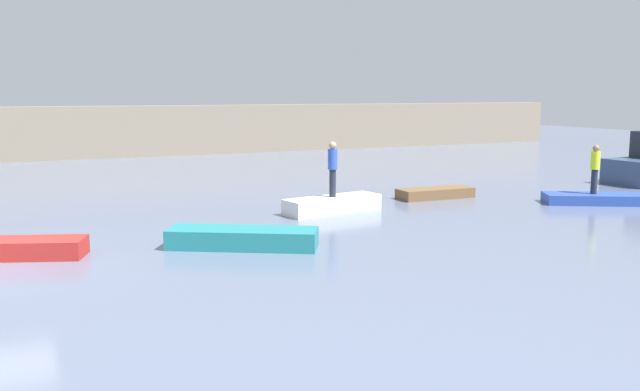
{
  "coord_description": "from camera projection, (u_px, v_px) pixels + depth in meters",
  "views": [
    {
      "loc": [
        0.53,
        -16.87,
        4.02
      ],
      "look_at": [
        9.34,
        2.1,
        0.78
      ],
      "focal_mm": 37.72,
      "sensor_mm": 36.0,
      "label": 1
    }
  ],
  "objects": [
    {
      "name": "rowboat_brown",
      "position": [
        435.0,
        193.0,
        25.61
      ],
      "size": [
        2.99,
        1.12,
        0.39
      ],
      "primitive_type": "cube",
      "rotation": [
        0.0,
        0.0,
        -0.03
      ],
      "color": "brown",
      "rests_on": "ground_plane"
    },
    {
      "name": "rowboat_teal",
      "position": [
        243.0,
        238.0,
        17.45
      ],
      "size": [
        3.91,
        2.91,
        0.51
      ],
      "primitive_type": "cube",
      "rotation": [
        0.0,
        0.0,
        -0.52
      ],
      "color": "teal",
      "rests_on": "ground_plane"
    },
    {
      "name": "rowboat_white",
      "position": [
        333.0,
        205.0,
        22.58
      ],
      "size": [
        3.57,
        1.63,
        0.53
      ],
      "primitive_type": "cube",
      "rotation": [
        0.0,
        0.0,
        0.18
      ],
      "color": "white",
      "rests_on": "ground_plane"
    },
    {
      "name": "person_hiviz_shirt",
      "position": [
        595.0,
        166.0,
        24.16
      ],
      "size": [
        0.32,
        0.32,
        1.77
      ],
      "color": "#232838",
      "rests_on": "rowboat_blue"
    },
    {
      "name": "rowboat_red",
      "position": [
        12.0,
        248.0,
        16.41
      ],
      "size": [
        3.58,
        2.17,
        0.46
      ],
      "primitive_type": "cube",
      "rotation": [
        0.0,
        0.0,
        -0.36
      ],
      "color": "red",
      "rests_on": "ground_plane"
    },
    {
      "name": "person_blue_shirt",
      "position": [
        333.0,
        166.0,
        22.38
      ],
      "size": [
        0.32,
        0.32,
        1.85
      ],
      "color": "#232838",
      "rests_on": "rowboat_white"
    },
    {
      "name": "rowboat_blue",
      "position": [
        593.0,
        199.0,
        24.34
      ],
      "size": [
        3.59,
        2.75,
        0.36
      ],
      "primitive_type": "cube",
      "rotation": [
        0.0,
        0.0,
        -0.51
      ],
      "color": "#2B4CAD",
      "rests_on": "ground_plane"
    }
  ]
}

